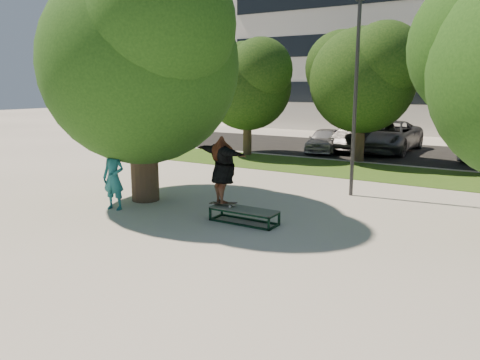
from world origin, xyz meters
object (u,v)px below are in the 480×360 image
Objects in this scene: lamppost at (355,97)px; bystander at (114,178)px; car_grey at (387,136)px; tree_left at (140,53)px; grind_box at (244,216)px; car_silver_a at (325,140)px; car_dark at (359,136)px.

bystander is (-5.21, -5.26, -2.23)m from lamppost.
bystander is at bearing -134.70° from lamppost.
car_grey is (-1.74, 10.95, -2.32)m from lamppost.
tree_left is 3.95× the size of grind_box.
lamppost is 10.43m from car_silver_a.
car_dark is (1.41, 1.43, 0.18)m from car_silver_a.
lamppost is 7.74m from bystander.
car_silver_a is at bearing 86.50° from tree_left.
car_silver_a is at bearing -144.79° from car_grey.
car_grey is at bearing 25.58° from car_silver_a.
car_dark reaches higher than car_silver_a.
lamppost reaches higher than car_silver_a.
lamppost is at bearing -77.29° from car_dark.
tree_left reaches higher than bystander.
car_dark is at bearing 106.44° from lamppost.
car_dark is (2.20, 14.39, -3.60)m from tree_left.
grind_box is (-1.33, -4.49, -2.96)m from lamppost.
car_grey is at bearing 99.02° from lamppost.
bystander is 0.37× the size of car_dark.
bystander is 14.35m from car_silver_a.
tree_left is at bearing -143.58° from lamppost.
grind_box is (3.96, -0.59, -4.23)m from tree_left.
lamppost reaches higher than car_dark.
tree_left is 3.76m from bystander.
grind_box is 0.36× the size of car_dark.
car_grey is at bearing 14.90° from car_dark.
lamppost is at bearing -80.05° from car_grey.
tree_left is 15.69m from car_grey.
tree_left is at bearing 81.82° from bystander.
car_dark is at bearing 81.32° from tree_left.
tree_left is at bearing -102.41° from car_dark.
tree_left is 3.87× the size of bystander.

